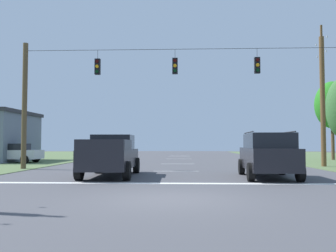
{
  "coord_description": "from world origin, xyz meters",
  "views": [
    {
      "loc": [
        0.36,
        -9.99,
        1.55
      ],
      "look_at": [
        -0.64,
        14.57,
        2.73
      ],
      "focal_mm": 38.26,
      "sensor_mm": 36.0,
      "label": 1
    }
  ],
  "objects_px": {
    "pickup_truck": "(111,156)",
    "tree_roadside_left": "(332,105)",
    "overhead_signal_span": "(179,99)",
    "distant_car_crossing_white": "(265,152)",
    "utility_pole_mid_right": "(323,98)",
    "distant_car_oncoming": "(13,153)",
    "suv_black": "(268,154)"
  },
  "relations": [
    {
      "from": "pickup_truck",
      "to": "tree_roadside_left",
      "type": "distance_m",
      "value": 24.43
    },
    {
      "from": "overhead_signal_span",
      "to": "distant_car_crossing_white",
      "type": "relative_size",
      "value": 4.26
    },
    {
      "from": "distant_car_crossing_white",
      "to": "utility_pole_mid_right",
      "type": "xyz_separation_m",
      "value": [
        2.03,
        -7.95,
        3.78
      ]
    },
    {
      "from": "overhead_signal_span",
      "to": "distant_car_crossing_white",
      "type": "height_order",
      "value": "overhead_signal_span"
    },
    {
      "from": "distant_car_crossing_white",
      "to": "overhead_signal_span",
      "type": "bearing_deg",
      "value": -124.5
    },
    {
      "from": "utility_pole_mid_right",
      "to": "tree_roadside_left",
      "type": "height_order",
      "value": "utility_pole_mid_right"
    },
    {
      "from": "overhead_signal_span",
      "to": "pickup_truck",
      "type": "height_order",
      "value": "overhead_signal_span"
    },
    {
      "from": "distant_car_oncoming",
      "to": "tree_roadside_left",
      "type": "relative_size",
      "value": 0.6
    },
    {
      "from": "distant_car_crossing_white",
      "to": "utility_pole_mid_right",
      "type": "height_order",
      "value": "utility_pole_mid_right"
    },
    {
      "from": "distant_car_crossing_white",
      "to": "tree_roadside_left",
      "type": "xyz_separation_m",
      "value": [
        6.61,
        1.68,
        4.29
      ]
    },
    {
      "from": "suv_black",
      "to": "pickup_truck",
      "type": "bearing_deg",
      "value": 175.9
    },
    {
      "from": "suv_black",
      "to": "tree_roadside_left",
      "type": "relative_size",
      "value": 0.67
    },
    {
      "from": "pickup_truck",
      "to": "distant_car_crossing_white",
      "type": "xyz_separation_m",
      "value": [
        10.61,
        15.16,
        -0.18
      ]
    },
    {
      "from": "suv_black",
      "to": "utility_pole_mid_right",
      "type": "xyz_separation_m",
      "value": [
        5.46,
        7.73,
        3.51
      ]
    },
    {
      "from": "tree_roadside_left",
      "to": "distant_car_oncoming",
      "type": "bearing_deg",
      "value": -167.76
    },
    {
      "from": "suv_black",
      "to": "distant_car_crossing_white",
      "type": "bearing_deg",
      "value": 77.64
    },
    {
      "from": "pickup_truck",
      "to": "suv_black",
      "type": "distance_m",
      "value": 7.19
    },
    {
      "from": "distant_car_crossing_white",
      "to": "utility_pole_mid_right",
      "type": "distance_m",
      "value": 9.03
    },
    {
      "from": "pickup_truck",
      "to": "utility_pole_mid_right",
      "type": "xyz_separation_m",
      "value": [
        12.64,
        7.21,
        3.6
      ]
    },
    {
      "from": "distant_car_oncoming",
      "to": "utility_pole_mid_right",
      "type": "relative_size",
      "value": 0.47
    },
    {
      "from": "distant_car_crossing_white",
      "to": "tree_roadside_left",
      "type": "height_order",
      "value": "tree_roadside_left"
    },
    {
      "from": "pickup_truck",
      "to": "distant_car_crossing_white",
      "type": "distance_m",
      "value": 18.5
    },
    {
      "from": "utility_pole_mid_right",
      "to": "suv_black",
      "type": "bearing_deg",
      "value": -125.27
    },
    {
      "from": "suv_black",
      "to": "tree_roadside_left",
      "type": "height_order",
      "value": "tree_roadside_left"
    },
    {
      "from": "overhead_signal_span",
      "to": "distant_car_crossing_white",
      "type": "xyz_separation_m",
      "value": [
        7.45,
        10.84,
        -3.38
      ]
    },
    {
      "from": "pickup_truck",
      "to": "suv_black",
      "type": "xyz_separation_m",
      "value": [
        7.17,
        -0.51,
        0.09
      ]
    },
    {
      "from": "suv_black",
      "to": "distant_car_oncoming",
      "type": "distance_m",
      "value": 20.62
    },
    {
      "from": "distant_car_crossing_white",
      "to": "pickup_truck",
      "type": "bearing_deg",
      "value": -124.98
    },
    {
      "from": "overhead_signal_span",
      "to": "tree_roadside_left",
      "type": "xyz_separation_m",
      "value": [
        14.06,
        12.52,
        0.91
      ]
    },
    {
      "from": "tree_roadside_left",
      "to": "distant_car_crossing_white",
      "type": "bearing_deg",
      "value": -165.71
    },
    {
      "from": "distant_car_oncoming",
      "to": "pickup_truck",
      "type": "bearing_deg",
      "value": -47.67
    },
    {
      "from": "overhead_signal_span",
      "to": "utility_pole_mid_right",
      "type": "distance_m",
      "value": 9.92
    }
  ]
}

